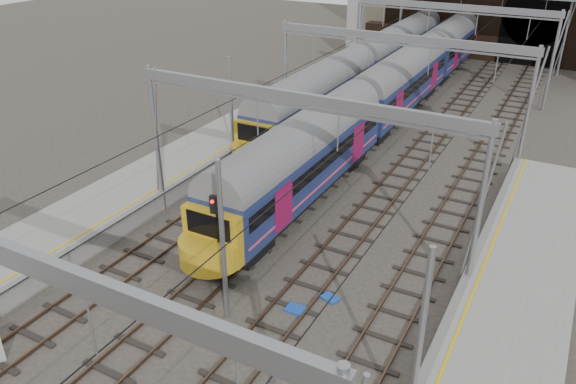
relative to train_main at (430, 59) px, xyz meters
The scene contains 11 objects.
ground 38.25m from the train_main, 87.00° to the right, with size 160.00×160.00×0.00m, color #38332D.
platform_left 36.60m from the train_main, 102.94° to the right, with size 4.32×55.00×1.12m.
tracks 23.34m from the train_main, 85.05° to the right, with size 14.40×80.00×0.22m.
overhead_line 17.21m from the train_main, 83.14° to the right, with size 16.80×80.00×8.00m.
retaining_wall 14.34m from the train_main, 76.18° to the left, with size 28.00×2.75×9.00m.
train_main is the anchor object (origin of this frame).
train_second 4.21m from the train_main, 161.86° to the left, with size 2.93×50.88×5.00m.
signal_near_centre 34.35m from the train_main, 89.21° to the right, with size 0.34×0.45×4.45m.
equip_cover_a 32.03m from the train_main, 91.34° to the right, with size 0.86×0.61×0.10m, color #1745AF.
equip_cover_b 34.76m from the train_main, 82.88° to the right, with size 0.90×0.63×0.11m, color #1745AF.
equip_cover_c 33.54m from the train_main, 81.06° to the right, with size 0.75×0.53×0.09m, color #1745AF.
Camera 1 is at (10.75, -12.71, 14.90)m, focal length 35.00 mm.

